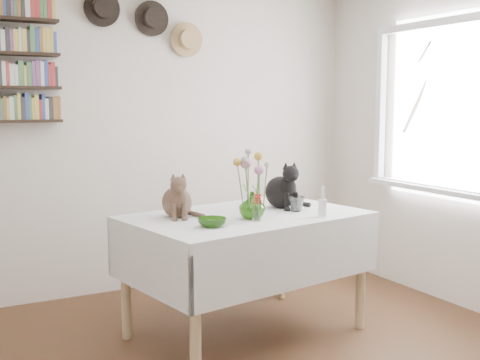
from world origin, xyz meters
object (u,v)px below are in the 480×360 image
flower_vase (252,205)px  dining_table (246,244)px  tabby_cat (177,194)px  black_cat (281,184)px

flower_vase → dining_table: bearing=73.9°
dining_table → tabby_cat: (-0.44, 0.12, 0.35)m
dining_table → flower_vase: flower_vase is taller
tabby_cat → black_cat: (0.78, -0.00, 0.02)m
dining_table → flower_vase: bearing=-106.1°
dining_table → flower_vase: 0.33m
black_cat → flower_vase: (-0.38, -0.27, -0.08)m
flower_vase → tabby_cat: bearing=145.0°
dining_table → black_cat: 0.51m
tabby_cat → flower_vase: tabby_cat is taller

